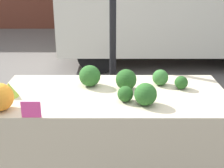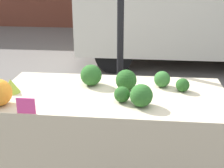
# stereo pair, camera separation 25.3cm
# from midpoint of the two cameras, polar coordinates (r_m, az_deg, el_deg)

# --- Properties ---
(tent_pole) EXTENTS (0.07, 0.07, 2.35)m
(tent_pole) POSITION_cam_midpoint_polar(r_m,az_deg,el_deg) (3.29, -2.28, 8.42)
(tent_pole) COLOR black
(tent_pole) RESTS_ON ground_plane
(market_table) EXTENTS (1.88, 0.91, 0.90)m
(market_table) POSITION_cam_midpoint_polar(r_m,az_deg,el_deg) (2.54, -2.85, -4.64)
(market_table) COLOR beige
(market_table) RESTS_ON ground_plane
(romanesco_head) EXTENTS (0.15, 0.15, 0.12)m
(romanesco_head) POSITION_cam_midpoint_polar(r_m,az_deg,el_deg) (2.65, -21.16, -1.06)
(romanesco_head) COLOR #93B238
(romanesco_head) RESTS_ON market_table
(broccoli_head_0) EXTENTS (0.11, 0.11, 0.11)m
(broccoli_head_0) POSITION_cam_midpoint_polar(r_m,az_deg,el_deg) (2.67, 9.73, 0.24)
(broccoli_head_0) COLOR #23511E
(broccoli_head_0) RESTS_ON market_table
(broccoli_head_1) EXTENTS (0.18, 0.18, 0.18)m
(broccoli_head_1) POSITION_cam_midpoint_polar(r_m,az_deg,el_deg) (2.61, -0.37, 0.76)
(broccoli_head_1) COLOR #23511E
(broccoli_head_1) RESTS_ON market_table
(broccoli_head_2) EXTENTS (0.14, 0.14, 0.14)m
(broccoli_head_2) POSITION_cam_midpoint_polar(r_m,az_deg,el_deg) (2.73, 6.03, 1.17)
(broccoli_head_2) COLOR #336B2D
(broccoli_head_2) RESTS_ON market_table
(broccoli_head_3) EXTENTS (0.12, 0.12, 0.12)m
(broccoli_head_3) POSITION_cam_midpoint_polar(r_m,az_deg,el_deg) (2.38, -0.76, -1.89)
(broccoli_head_3) COLOR #23511E
(broccoli_head_3) RESTS_ON market_table
(broccoli_head_4) EXTENTS (0.19, 0.19, 0.19)m
(broccoli_head_4) POSITION_cam_midpoint_polar(r_m,az_deg,el_deg) (2.70, -6.96, 1.44)
(broccoli_head_4) COLOR #285B23
(broccoli_head_4) RESTS_ON market_table
(broccoli_head_5) EXTENTS (0.17, 0.17, 0.17)m
(broccoli_head_5) POSITION_cam_midpoint_polar(r_m,az_deg,el_deg) (2.32, 2.86, -1.94)
(broccoli_head_5) COLOR #285B23
(broccoli_head_5) RESTS_ON market_table
(price_sign) EXTENTS (0.14, 0.01, 0.12)m
(price_sign) POSITION_cam_midpoint_polar(r_m,az_deg,el_deg) (2.24, -17.96, -4.56)
(price_sign) COLOR #EF4793
(price_sign) RESTS_ON market_table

